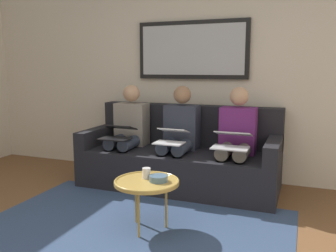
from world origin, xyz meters
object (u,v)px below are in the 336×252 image
object	(u,v)px
person_left	(236,138)
coffee_table	(147,183)
bowl	(158,178)
laptop_black	(118,132)
cup	(146,173)
laptop_white	(172,136)
laptop_silver	(232,140)
person_middle	(179,134)
couch	(181,158)
person_right	(128,130)
framed_mirror	(192,50)

from	to	relation	value
person_left	coffee_table	bearing A→B (deg)	65.61
bowl	laptop_black	bearing A→B (deg)	-45.91
cup	laptop_white	distance (m)	0.86
laptop_silver	person_middle	world-z (taller)	person_middle
coffee_table	laptop_silver	world-z (taller)	laptop_silver
person_middle	coffee_table	bearing A→B (deg)	95.92
couch	laptop_silver	xyz separation A→B (m)	(-0.64, 0.31, 0.32)
couch	person_middle	world-z (taller)	person_middle
couch	laptop_black	xyz separation A→B (m)	(0.64, 0.31, 0.31)
coffee_table	person_left	bearing A→B (deg)	-114.39
person_left	laptop_black	xyz separation A→B (m)	(1.28, 0.24, 0.02)
couch	person_middle	size ratio (longest dim) A/B	1.93
cup	laptop_black	distance (m)	1.13
cup	person_middle	xyz separation A→B (m)	(0.09, -1.09, 0.14)
cup	person_middle	bearing A→B (deg)	-85.32
person_left	person_right	xyz separation A→B (m)	(1.28, 0.00, 0.00)
cup	person_left	bearing A→B (deg)	-116.92
framed_mirror	laptop_black	world-z (taller)	framed_mirror
laptop_white	person_middle	bearing A→B (deg)	-90.00
couch	laptop_white	size ratio (longest dim) A/B	6.22
laptop_white	laptop_black	distance (m)	0.64
person_middle	person_right	world-z (taller)	same
framed_mirror	cup	bearing A→B (deg)	93.29
person_left	laptop_black	world-z (taller)	person_left
person_left	laptop_black	bearing A→B (deg)	10.76
coffee_table	cup	world-z (taller)	cup
cup	laptop_white	bearing A→B (deg)	-83.99
coffee_table	laptop_white	distance (m)	0.94
coffee_table	person_right	xyz separation A→B (m)	(0.76, -1.15, 0.20)
cup	person_left	size ratio (longest dim) A/B	0.08
framed_mirror	person_middle	xyz separation A→B (m)	(0.00, 0.46, -0.94)
bowl	laptop_white	size ratio (longest dim) A/B	0.42
coffee_table	person_middle	size ratio (longest dim) A/B	0.47
bowl	laptop_white	xyz separation A→B (m)	(0.21, -0.88, 0.18)
bowl	laptop_black	size ratio (longest dim) A/B	0.44
person_left	laptop_silver	distance (m)	0.24
framed_mirror	cup	distance (m)	1.89
couch	laptop_white	distance (m)	0.44
person_left	cup	bearing A→B (deg)	63.08
bowl	laptop_silver	distance (m)	1.00
person_middle	person_right	xyz separation A→B (m)	(0.64, 0.00, 0.00)
laptop_white	framed_mirror	bearing A→B (deg)	-90.00
coffee_table	laptop_black	world-z (taller)	laptop_black
bowl	laptop_black	xyz separation A→B (m)	(0.85, -0.88, 0.18)
framed_mirror	cup	world-z (taller)	framed_mirror
bowl	coffee_table	bearing A→B (deg)	14.03
bowl	person_right	world-z (taller)	person_right
bowl	laptop_white	world-z (taller)	laptop_white
person_middle	laptop_black	world-z (taller)	person_middle
laptop_silver	laptop_black	xyz separation A→B (m)	(1.28, 0.00, -0.01)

